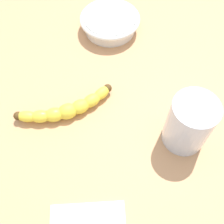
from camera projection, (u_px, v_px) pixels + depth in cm
name	position (u px, v px, depth cm)	size (l,w,h in cm)	color
wooden_tabletop	(94.00, 116.00, 65.84)	(120.00, 120.00, 3.00)	tan
banana	(67.00, 109.00, 62.97)	(23.12, 8.32, 3.66)	yellow
smoothie_glass	(189.00, 124.00, 56.13)	(9.25, 9.25, 12.75)	silver
ceramic_bowl	(110.00, 22.00, 76.37)	(16.60, 16.60, 4.41)	white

